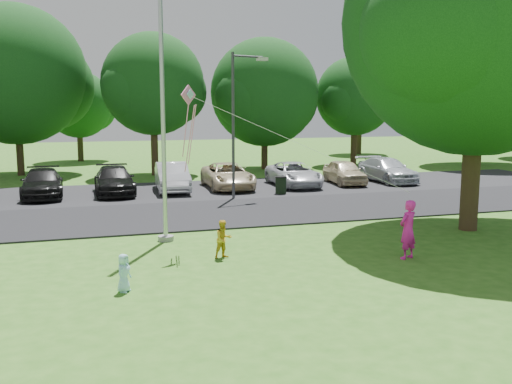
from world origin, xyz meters
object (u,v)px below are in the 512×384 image
object	(u,v)px
woman	(408,230)
child_yellow	(223,239)
child_blue	(124,273)
street_lamp	(238,112)
flagpole	(163,109)
kite	(194,112)
big_tree	(478,26)
trash_can	(281,186)

from	to	relation	value
woman	child_yellow	size ratio (longest dim) A/B	1.54
woman	child_blue	distance (m)	7.87
street_lamp	child_yellow	xyz separation A→B (m)	(-3.17, -9.91, -3.46)
flagpole	child_yellow	xyz separation A→B (m)	(1.26, -2.57, -3.62)
woman	kite	xyz separation A→B (m)	(-5.47, 2.75, 3.25)
street_lamp	kite	xyz separation A→B (m)	(-3.72, -8.77, 0.08)
flagpole	street_lamp	size ratio (longest dim) A/B	1.50
big_tree	child_yellow	distance (m)	11.02
child_yellow	kite	size ratio (longest dim) A/B	0.19
street_lamp	child_yellow	bearing A→B (deg)	-122.15
woman	street_lamp	bearing A→B (deg)	-104.42
trash_can	big_tree	world-z (taller)	big_tree
child_blue	kite	world-z (taller)	kite
child_blue	street_lamp	bearing A→B (deg)	9.07
street_lamp	child_blue	size ratio (longest dim) A/B	7.40
kite	street_lamp	bearing A→B (deg)	32.95
trash_can	woman	distance (m)	12.17
street_lamp	child_yellow	size ratio (longest dim) A/B	6.12
woman	child_yellow	distance (m)	5.18
flagpole	woman	xyz separation A→B (m)	(6.18, -4.17, -3.33)
street_lamp	trash_can	bearing A→B (deg)	0.92
flagpole	child_yellow	world-z (taller)	flagpole
flagpole	woman	size ratio (longest dim) A/B	5.98
big_tree	child_yellow	size ratio (longest dim) A/B	10.70
child_blue	woman	bearing A→B (deg)	-49.74
street_lamp	woman	size ratio (longest dim) A/B	3.98
street_lamp	trash_can	size ratio (longest dim) A/B	7.42
trash_can	kite	distance (m)	11.74
street_lamp	child_blue	distance (m)	14.04
woman	child_yellow	xyz separation A→B (m)	(-4.92, 1.60, -0.29)
trash_can	big_tree	size ratio (longest dim) A/B	0.08
child_yellow	kite	xyz separation A→B (m)	(-0.55, 1.15, 3.54)
flagpole	street_lamp	xyz separation A→B (m)	(4.43, 7.34, -0.17)
child_blue	kite	xyz separation A→B (m)	(2.36, 3.37, 3.63)
street_lamp	flagpole	bearing A→B (deg)	-135.55
flagpole	kite	distance (m)	1.60
street_lamp	big_tree	size ratio (longest dim) A/B	0.57
trash_can	child_yellow	size ratio (longest dim) A/B	0.82
trash_can	child_yellow	distance (m)	11.89
trash_can	child_yellow	bearing A→B (deg)	-117.43
street_lamp	kite	size ratio (longest dim) A/B	1.13
flagpole	big_tree	bearing A→B (deg)	-8.42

